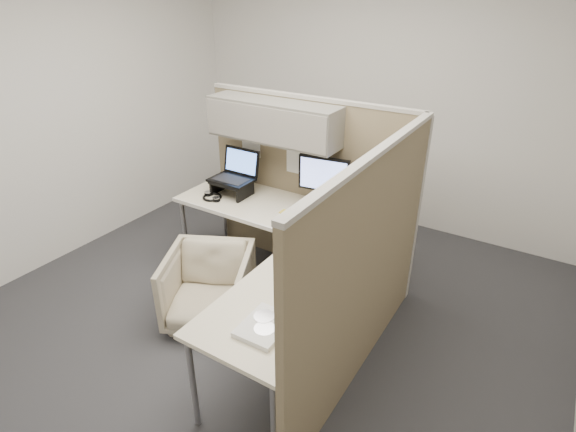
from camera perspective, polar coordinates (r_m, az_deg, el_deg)
The scene contains 18 objects.
ground at distance 3.82m, azimuth -3.35°, elevation -12.53°, with size 4.50×4.50×0.00m, color #2B2B2F.
partition_back at distance 3.98m, azimuth 0.57°, elevation 7.53°, with size 2.00×0.36×1.63m.
partition_right at distance 2.94m, azimuth 10.06°, elevation -6.76°, with size 0.07×2.03×1.63m.
desk at distance 3.45m, azimuth -0.75°, elevation -3.31°, with size 2.00×1.98×0.73m.
office_chair at distance 3.65m, azimuth -10.00°, elevation -8.53°, with size 0.65×0.61×0.67m, color #C1B499.
monitor_left at distance 3.76m, azimuth 4.54°, elevation 4.70°, with size 0.44×0.20×0.47m.
monitor_right at distance 3.45m, azimuth 10.65°, elevation 2.20°, with size 0.40×0.26×0.47m.
laptop_station at distance 4.12m, azimuth -6.90°, elevation 4.82°, with size 0.38×0.33×0.40m.
keyboard at distance 3.56m, azimuth 3.71°, elevation -1.34°, with size 0.46×0.15×0.02m, color black.
mouse at distance 3.38m, azimuth 5.10°, elevation -2.85°, with size 0.11×0.07×0.04m, color black.
travel_mug at distance 3.66m, azimuth 6.16°, elevation 0.58°, with size 0.07×0.07×0.15m.
soda_can_green at distance 3.33m, azimuth 9.29°, elevation -2.81°, with size 0.07×0.07×0.12m, color silver.
soda_can_silver at distance 3.55m, azimuth 8.44°, elevation -0.78°, with size 0.07×0.07×0.12m, color #B21E1E.
sticky_note_d at distance 3.79m, azimuth -0.40°, elevation 0.51°, with size 0.08×0.08×0.01m, color yellow.
sticky_note_b at distance 3.60m, azimuth -0.64°, elevation -1.02°, with size 0.08×0.08×0.01m, color yellow.
headphones at distance 4.10m, azimuth -9.61°, elevation 2.41°, with size 0.22×0.22×0.03m.
paper_stack at distance 2.58m, azimuth -2.97°, elevation -13.77°, with size 0.25×0.31×0.03m.
desk_clock at distance 2.82m, azimuth 3.23°, elevation -8.87°, with size 0.07×0.10×0.09m.
Camera 1 is at (1.74, -2.37, 2.44)m, focal length 28.00 mm.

